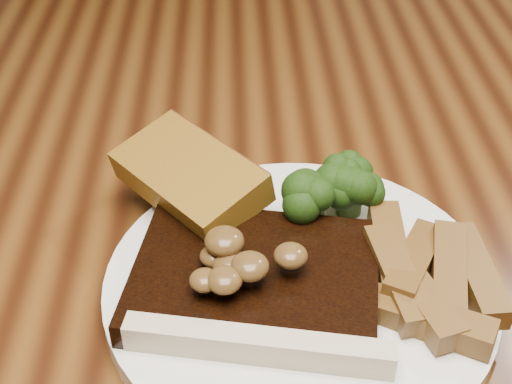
{
  "coord_description": "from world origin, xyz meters",
  "views": [
    {
      "loc": [
        -0.02,
        -0.41,
        1.11
      ],
      "look_at": [
        -0.01,
        -0.0,
        0.78
      ],
      "focal_mm": 50.0,
      "sensor_mm": 36.0,
      "label": 1
    }
  ],
  "objects_px": {
    "plate": "(299,289)",
    "chair_far": "(192,102)",
    "dining_table": "(263,304)",
    "potato_wedges": "(408,277)",
    "garlic_bread": "(191,197)",
    "steak": "(255,282)"
  },
  "relations": [
    {
      "from": "plate",
      "to": "chair_far",
      "type": "bearing_deg",
      "value": 99.14
    },
    {
      "from": "dining_table",
      "to": "potato_wedges",
      "type": "xyz_separation_m",
      "value": [
        0.09,
        -0.09,
        0.12
      ]
    },
    {
      "from": "plate",
      "to": "potato_wedges",
      "type": "bearing_deg",
      "value": -7.13
    },
    {
      "from": "dining_table",
      "to": "potato_wedges",
      "type": "height_order",
      "value": "potato_wedges"
    },
    {
      "from": "dining_table",
      "to": "garlic_bread",
      "type": "relative_size",
      "value": 14.07
    },
    {
      "from": "plate",
      "to": "steak",
      "type": "height_order",
      "value": "steak"
    },
    {
      "from": "dining_table",
      "to": "plate",
      "type": "bearing_deg",
      "value": -75.06
    },
    {
      "from": "dining_table",
      "to": "potato_wedges",
      "type": "distance_m",
      "value": 0.17
    },
    {
      "from": "plate",
      "to": "steak",
      "type": "relative_size",
      "value": 1.67
    },
    {
      "from": "plate",
      "to": "potato_wedges",
      "type": "distance_m",
      "value": 0.07
    },
    {
      "from": "dining_table",
      "to": "chair_far",
      "type": "relative_size",
      "value": 1.84
    },
    {
      "from": "chair_far",
      "to": "garlic_bread",
      "type": "relative_size",
      "value": 7.65
    },
    {
      "from": "plate",
      "to": "garlic_bread",
      "type": "height_order",
      "value": "garlic_bread"
    },
    {
      "from": "plate",
      "to": "garlic_bread",
      "type": "relative_size",
      "value": 2.3
    },
    {
      "from": "garlic_bread",
      "to": "dining_table",
      "type": "bearing_deg",
      "value": 48.88
    },
    {
      "from": "plate",
      "to": "steak",
      "type": "xyz_separation_m",
      "value": [
        -0.03,
        -0.01,
        0.02
      ]
    },
    {
      "from": "garlic_bread",
      "to": "plate",
      "type": "bearing_deg",
      "value": 3.32
    },
    {
      "from": "chair_far",
      "to": "steak",
      "type": "height_order",
      "value": "chair_far"
    },
    {
      "from": "chair_far",
      "to": "garlic_bread",
      "type": "distance_m",
      "value": 0.7
    },
    {
      "from": "steak",
      "to": "potato_wedges",
      "type": "distance_m",
      "value": 0.1
    },
    {
      "from": "dining_table",
      "to": "plate",
      "type": "distance_m",
      "value": 0.13
    },
    {
      "from": "dining_table",
      "to": "steak",
      "type": "distance_m",
      "value": 0.15
    }
  ]
}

